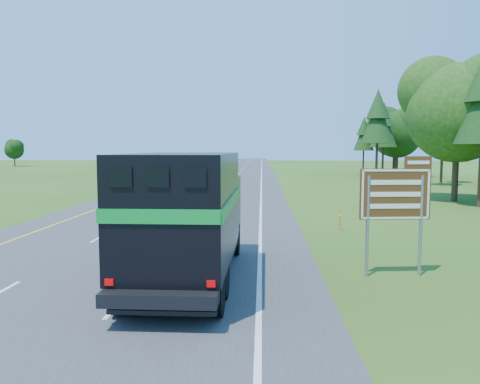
% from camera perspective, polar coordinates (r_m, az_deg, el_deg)
% --- Properties ---
extents(ground, '(300.00, 300.00, 0.00)m').
position_cam_1_polar(ground, '(12.24, -25.43, -14.76)').
color(ground, '#2C4B14').
rests_on(ground, ground).
extents(road, '(15.00, 260.00, 0.04)m').
position_cam_1_polar(road, '(60.50, -2.59, 1.47)').
color(road, '#38383A').
rests_on(road, ground).
extents(lane_markings, '(11.15, 260.00, 0.01)m').
position_cam_1_polar(lane_markings, '(60.49, -2.59, 1.49)').
color(lane_markings, yellow).
rests_on(lane_markings, road).
extents(horse_truck, '(2.90, 8.88, 3.92)m').
position_cam_1_polar(horse_truck, '(14.35, -6.31, -2.55)').
color(horse_truck, black).
rests_on(horse_truck, road).
extents(white_suv, '(3.55, 7.30, 2.00)m').
position_cam_1_polar(white_suv, '(57.52, -6.10, 2.26)').
color(white_suv, white).
rests_on(white_suv, road).
extents(far_car, '(2.20, 4.77, 1.59)m').
position_cam_1_polar(far_car, '(112.41, -2.07, 3.67)').
color(far_car, '#AFAEB5').
rests_on(far_car, road).
extents(exit_sign, '(2.27, 0.29, 3.85)m').
position_cam_1_polar(exit_sign, '(15.64, 18.52, -0.80)').
color(exit_sign, gray).
rests_on(exit_sign, ground).
extents(delineator, '(0.08, 0.05, 1.02)m').
position_cam_1_polar(delineator, '(23.88, 12.12, -3.33)').
color(delineator, orange).
rests_on(delineator, ground).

